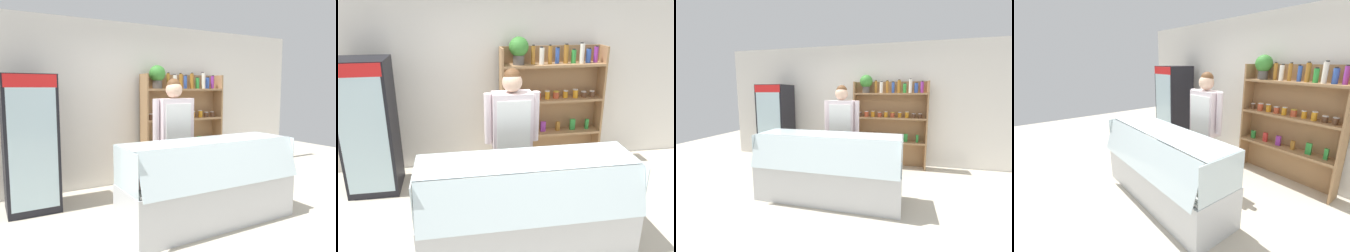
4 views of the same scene
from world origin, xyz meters
The scene contains 6 objects.
ground_plane centered at (0.00, 0.00, 0.00)m, with size 12.00×12.00×0.00m, color beige.
back_wall centered at (0.00, 2.02, 1.35)m, with size 6.80×0.10×2.70m, color white.
drinks_fridge centered at (-1.91, 1.42, 0.90)m, with size 0.65×0.64×1.80m.
shelving_unit centered at (0.60, 1.77, 1.14)m, with size 1.56×0.29×2.01m.
deli_display_case centered at (-0.12, -0.09, 0.31)m, with size 2.17×0.76×1.01m.
shop_clerk centered at (-0.13, 0.71, 1.05)m, with size 0.65×0.25×1.76m.
Camera 4 is at (2.28, -1.65, 1.90)m, focal length 24.00 mm.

